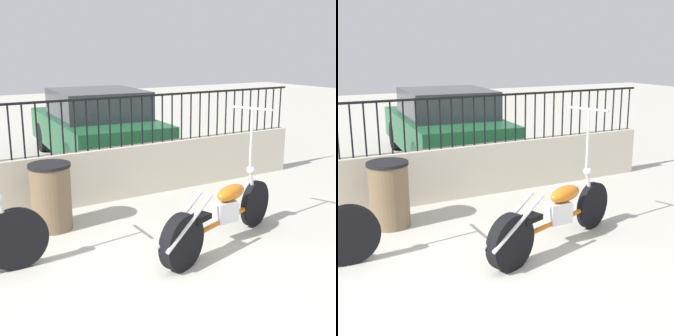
{
  "view_description": "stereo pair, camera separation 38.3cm",
  "coord_description": "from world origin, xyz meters",
  "views": [
    {
      "loc": [
        -1.75,
        -3.12,
        2.26
      ],
      "look_at": [
        1.39,
        1.99,
        0.7
      ],
      "focal_mm": 50.0,
      "sensor_mm": 36.0,
      "label": 1
    },
    {
      "loc": [
        -1.41,
        -3.31,
        2.26
      ],
      "look_at": [
        1.39,
        1.99,
        0.7
      ],
      "focal_mm": 50.0,
      "sensor_mm": 36.0,
      "label": 2
    }
  ],
  "objects": [
    {
      "name": "trash_bin",
      "position": [
        -0.07,
        2.43,
        0.43
      ],
      "size": [
        0.53,
        0.53,
        0.86
      ],
      "color": "brown",
      "rests_on": "ground_plane"
    },
    {
      "name": "ground_plane",
      "position": [
        0.0,
        0.0,
        0.0
      ],
      "size": [
        40.0,
        40.0,
        0.0
      ],
      "primitive_type": "plane",
      "color": "#B7B2A5"
    },
    {
      "name": "low_wall",
      "position": [
        0.0,
        3.11,
        0.4
      ],
      "size": [
        9.16,
        0.18,
        0.8
      ],
      "color": "beige",
      "rests_on": "ground_plane"
    },
    {
      "name": "motorcycle_orange",
      "position": [
        1.36,
        0.86,
        0.38
      ],
      "size": [
        2.12,
        0.93,
        1.57
      ],
      "rotation": [
        0.0,
        0.0,
        0.35
      ],
      "color": "black",
      "rests_on": "ground_plane"
    },
    {
      "name": "fence_railing",
      "position": [
        0.0,
        3.11,
        1.3
      ],
      "size": [
        9.16,
        0.04,
        0.76
      ],
      "color": "black",
      "rests_on": "low_wall"
    },
    {
      "name": "car_green",
      "position": [
        1.94,
        5.67,
        0.71
      ],
      "size": [
        2.17,
        4.06,
        1.43
      ],
      "rotation": [
        0.0,
        0.0,
        1.48
      ],
      "color": "black",
      "rests_on": "ground_plane"
    }
  ]
}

